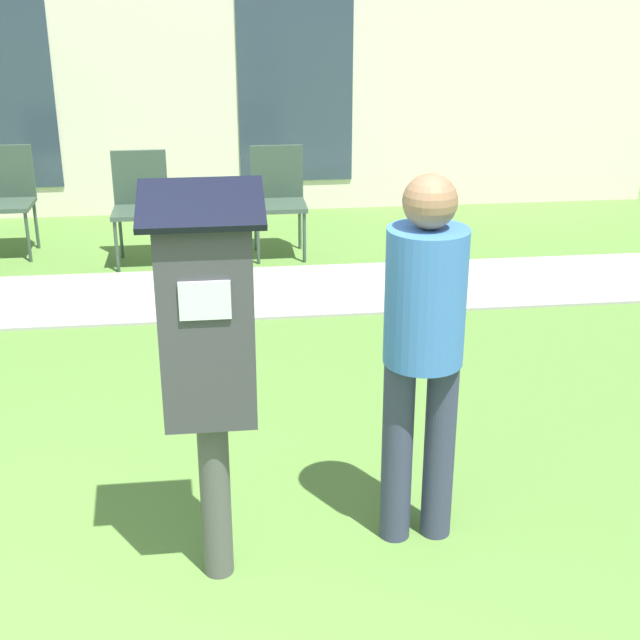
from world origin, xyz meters
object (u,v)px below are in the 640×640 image
person_standing (424,336)px  outdoor_chair_middle (140,198)px  outdoor_chair_right (278,192)px  parking_meter (208,341)px  outdoor_chair_left (6,192)px

person_standing → outdoor_chair_middle: person_standing is taller
outdoor_chair_middle → outdoor_chair_right: bearing=-2.8°
outdoor_chair_middle → parking_meter: bearing=-89.1°
person_standing → outdoor_chair_left: (-2.53, 4.37, -0.40)m
parking_meter → outdoor_chair_right: 4.32m
parking_meter → outdoor_chair_middle: (-0.56, 4.18, -0.49)m
person_standing → outdoor_chair_right: (-0.28, 4.10, -0.40)m
outdoor_chair_right → outdoor_chair_left: bearing=165.7°
outdoor_chair_left → person_standing: bearing=-38.6°
person_standing → outdoor_chair_left: size_ratio=1.76×
outdoor_chair_left → outdoor_chair_middle: bearing=3.7°
parking_meter → outdoor_chair_left: 4.86m
outdoor_chair_right → outdoor_chair_middle: bearing=176.7°
person_standing → outdoor_chair_middle: (-1.41, 4.02, -0.40)m
parking_meter → person_standing: 0.87m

